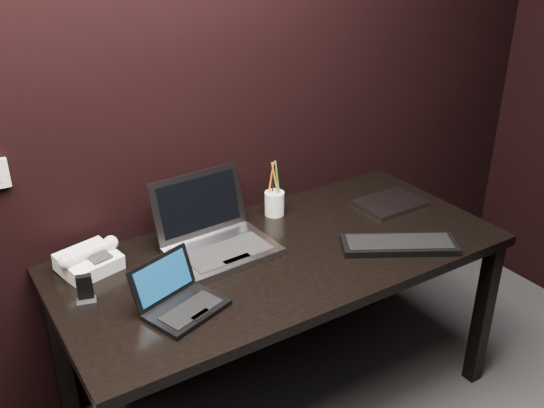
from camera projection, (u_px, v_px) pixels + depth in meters
wall_back at (155, 94)px, 2.21m from camera, size 4.00×0.00×4.00m
desk at (283, 268)px, 2.33m from camera, size 1.70×0.80×0.74m
netbook at (180, 300)px, 1.96m from camera, size 0.30×0.29×0.16m
silver_laptop at (217, 238)px, 2.29m from camera, size 0.40×0.37×0.27m
ext_keyboard at (399, 244)px, 2.32m from camera, size 0.45×0.35×0.03m
closed_laptop at (390, 203)px, 2.65m from camera, size 0.28×0.20×0.02m
desk_phone at (89, 260)px, 2.16m from camera, size 0.24×0.22×0.12m
mobile_phone at (86, 294)px, 1.98m from camera, size 0.07×0.07×0.11m
pen_cup at (274, 202)px, 2.55m from camera, size 0.10×0.10×0.24m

